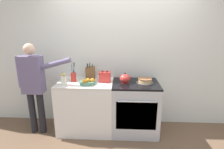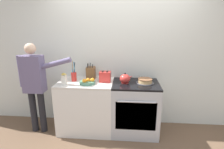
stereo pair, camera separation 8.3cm
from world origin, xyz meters
name	(u,v)px [view 2 (the right image)]	position (x,y,z in m)	size (l,w,h in m)	color
ground_plane	(120,141)	(0.00, 0.00, 0.00)	(16.00, 16.00, 0.00)	brown
wall_back	(123,56)	(0.00, 0.66, 1.30)	(8.00, 0.04, 2.60)	silver
counter_cabinet	(86,106)	(-0.62, 0.32, 0.45)	(0.94, 0.64, 0.90)	white
stove_range	(135,108)	(0.23, 0.32, 0.45)	(0.78, 0.67, 0.90)	#B7BABF
layer_cake	(145,81)	(0.39, 0.33, 0.94)	(0.29, 0.29, 0.08)	#4C4C51
tea_kettle	(125,79)	(0.06, 0.32, 0.98)	(0.22, 0.18, 0.18)	red
knife_block	(91,73)	(-0.56, 0.49, 1.01)	(0.15, 0.16, 0.30)	brown
utensil_crock	(74,76)	(-0.83, 0.36, 0.99)	(0.09, 0.09, 0.35)	red
fruit_bowl	(88,82)	(-0.56, 0.22, 0.93)	(0.26, 0.26, 0.10)	#4C7F66
toaster	(105,77)	(-0.29, 0.36, 0.99)	(0.21, 0.13, 0.18)	red
milk_carton	(64,79)	(-0.94, 0.17, 0.99)	(0.07, 0.07, 0.20)	white
person_baker	(35,81)	(-1.45, 0.19, 0.93)	(0.91, 0.20, 1.56)	black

